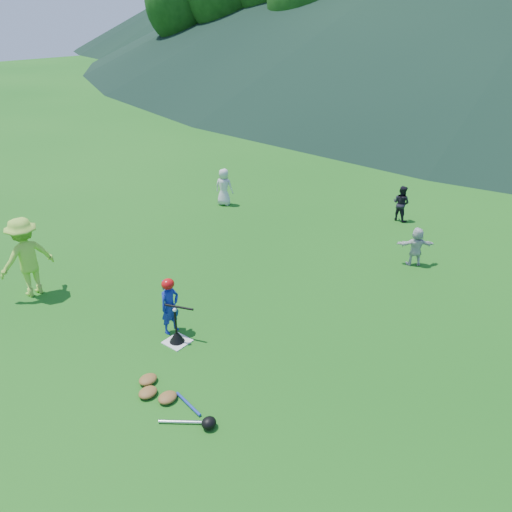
{
  "coord_description": "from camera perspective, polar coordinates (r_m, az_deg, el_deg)",
  "views": [
    {
      "loc": [
        6.11,
        -5.34,
        5.83
      ],
      "look_at": [
        0.0,
        2.5,
        0.9
      ],
      "focal_mm": 35.0,
      "sensor_mm": 36.0,
      "label": 1
    }
  ],
  "objects": [
    {
      "name": "ground",
      "position": [
        9.99,
        -8.98,
        -9.69
      ],
      "size": [
        120.0,
        120.0,
        0.0
      ],
      "primitive_type": "plane",
      "color": "#155B14",
      "rests_on": "ground"
    },
    {
      "name": "home_plate",
      "position": [
        9.99,
        -8.98,
        -9.64
      ],
      "size": [
        0.45,
        0.45,
        0.02
      ],
      "primitive_type": "cube",
      "color": "silver",
      "rests_on": "ground"
    },
    {
      "name": "baseball",
      "position": [
        9.58,
        -9.29,
        -6.11
      ],
      "size": [
        0.08,
        0.08,
        0.08
      ],
      "primitive_type": "sphere",
      "color": "white",
      "rests_on": "batting_tee"
    },
    {
      "name": "batter_child",
      "position": [
        10.0,
        -9.82,
        -5.68
      ],
      "size": [
        0.32,
        0.45,
        1.17
      ],
      "primitive_type": "imported",
      "rotation": [
        0.0,
        0.0,
        1.48
      ],
      "color": "navy",
      "rests_on": "ground"
    },
    {
      "name": "adult_coach",
      "position": [
        12.11,
        -24.76,
        -0.12
      ],
      "size": [
        0.81,
        1.26,
        1.84
      ],
      "primitive_type": "imported",
      "rotation": [
        0.0,
        0.0,
        -1.68
      ],
      "color": "#A1DC40",
      "rests_on": "ground"
    },
    {
      "name": "fielder_a",
      "position": [
        16.5,
        -3.68,
        7.88
      ],
      "size": [
        0.69,
        0.56,
        1.22
      ],
      "primitive_type": "imported",
      "rotation": [
        0.0,
        0.0,
        3.47
      ],
      "color": "silver",
      "rests_on": "ground"
    },
    {
      "name": "fielder_b",
      "position": [
        15.83,
        16.25,
        5.81
      ],
      "size": [
        0.58,
        0.48,
        1.1
      ],
      "primitive_type": "imported",
      "rotation": [
        0.0,
        0.0,
        3.01
      ],
      "color": "black",
      "rests_on": "ground"
    },
    {
      "name": "fielder_d",
      "position": [
        13.1,
        17.82,
        1.05
      ],
      "size": [
        0.92,
        0.8,
        1.01
      ],
      "primitive_type": "imported",
      "rotation": [
        0.0,
        0.0,
        3.8
      ],
      "color": "silver",
      "rests_on": "ground"
    },
    {
      "name": "batting_tee",
      "position": [
        9.92,
        -9.03,
        -9.08
      ],
      "size": [
        0.3,
        0.3,
        0.68
      ],
      "color": "black",
      "rests_on": "home_plate"
    },
    {
      "name": "batter_gear",
      "position": [
        9.75,
        -9.95,
        -3.38
      ],
      "size": [
        0.72,
        0.28,
        0.53
      ],
      "color": "red",
      "rests_on": "ground"
    },
    {
      "name": "equipment_pile",
      "position": [
        8.69,
        -10.14,
        -15.66
      ],
      "size": [
        1.8,
        0.72,
        0.19
      ],
      "color": "olive",
      "rests_on": "ground"
    }
  ]
}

